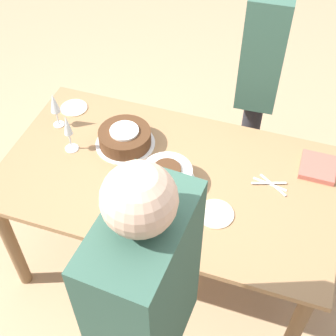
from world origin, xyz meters
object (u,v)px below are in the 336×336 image
object	(u,v)px
wine_glass_near	(68,128)
cake_front_chocolate	(125,138)
wine_glass_far	(54,104)
person_cutting	(262,63)
person_watching	(147,311)
cake_center_white	(167,176)

from	to	relation	value
wine_glass_near	cake_front_chocolate	bearing A→B (deg)	-154.28
wine_glass_far	person_cutting	size ratio (longest dim) A/B	0.13
cake_front_chocolate	wine_glass_far	distance (m)	0.41
person_cutting	person_watching	xyz separation A→B (m)	(0.09, 1.63, 0.08)
wine_glass_near	wine_glass_far	xyz separation A→B (m)	(0.15, -0.15, -0.00)
cake_center_white	cake_front_chocolate	world-z (taller)	cake_center_white
wine_glass_far	person_watching	world-z (taller)	person_watching
cake_front_chocolate	wine_glass_near	world-z (taller)	wine_glass_near
person_cutting	person_watching	bearing A→B (deg)	-5.91
cake_front_chocolate	person_watching	xyz separation A→B (m)	(-0.48, 0.96, 0.22)
cake_center_white	person_watching	size ratio (longest dim) A/B	0.16
wine_glass_far	person_cutting	world-z (taller)	person_cutting
cake_front_chocolate	person_cutting	world-z (taller)	person_cutting
cake_front_chocolate	wine_glass_far	xyz separation A→B (m)	(0.40, -0.02, 0.10)
person_watching	person_cutting	bearing A→B (deg)	0.86
cake_center_white	wine_glass_far	distance (m)	0.73
wine_glass_near	wine_glass_far	size ratio (longest dim) A/B	1.07
cake_center_white	person_watching	distance (m)	0.82
wine_glass_near	wine_glass_far	distance (m)	0.21
cake_front_chocolate	person_cutting	size ratio (longest dim) A/B	0.20
cake_center_white	person_cutting	xyz separation A→B (m)	(-0.28, -0.86, 0.14)
cake_center_white	wine_glass_far	size ratio (longest dim) A/B	1.34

